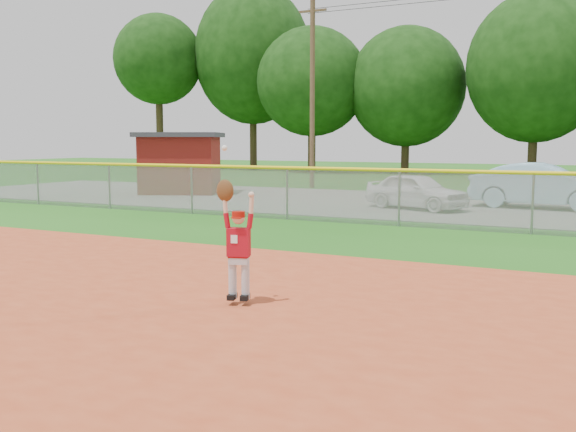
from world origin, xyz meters
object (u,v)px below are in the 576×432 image
object	(u,v)px
car_white_a	(416,191)
ballplayer	(237,240)
car_blue	(542,186)
utility_shed	(180,163)

from	to	relation	value
car_white_a	ballplayer	xyz separation A→B (m)	(1.18, -13.42, 0.30)
car_blue	utility_shed	world-z (taller)	utility_shed
ballplayer	car_white_a	bearing A→B (deg)	95.02
car_blue	utility_shed	distance (m)	14.55
car_white_a	utility_shed	world-z (taller)	utility_shed
utility_shed	ballplayer	distance (m)	19.39
car_blue	car_white_a	bearing A→B (deg)	124.82
car_white_a	car_blue	xyz separation A→B (m)	(3.70, 2.05, 0.16)
car_blue	ballplayer	bearing A→B (deg)	176.59
utility_shed	car_blue	bearing A→B (deg)	1.02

